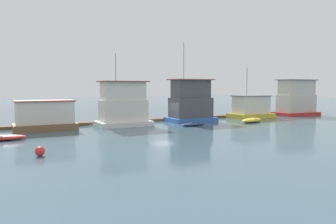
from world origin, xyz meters
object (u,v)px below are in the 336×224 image
object	(u,v)px
houseboat_white	(123,106)
dinghy_yellow	(252,120)
houseboat_brown	(45,116)
houseboat_blue	(191,102)
dinghy_navy	(193,124)
buoy_red	(40,151)
mooring_post_near_left	(126,115)
dinghy_red	(2,138)
houseboat_yellow	(251,108)
houseboat_red	(296,99)

from	to	relation	value
houseboat_white	dinghy_yellow	bearing A→B (deg)	-15.10
houseboat_brown	houseboat_blue	world-z (taller)	houseboat_blue
dinghy_navy	buoy_red	world-z (taller)	buoy_red
houseboat_blue	mooring_post_near_left	size ratio (longest dim) A/B	4.94
houseboat_brown	mooring_post_near_left	bearing A→B (deg)	10.15
houseboat_white	dinghy_red	xyz separation A→B (m)	(-12.23, -4.93, -2.01)
houseboat_blue	dinghy_red	bearing A→B (deg)	-165.75
houseboat_white	mooring_post_near_left	distance (m)	2.58
dinghy_red	mooring_post_near_left	xyz separation A→B (m)	(13.24, 6.94, 0.75)
dinghy_yellow	buoy_red	world-z (taller)	buoy_red
houseboat_yellow	houseboat_red	xyz separation A→B (m)	(9.45, 0.42, 1.08)
houseboat_blue	buoy_red	xyz separation A→B (m)	(-19.35, -13.15, -2.06)
houseboat_brown	houseboat_yellow	bearing A→B (deg)	-0.21
houseboat_blue	mooring_post_near_left	bearing A→B (deg)	169.41
houseboat_yellow	dinghy_yellow	bearing A→B (deg)	-130.92
mooring_post_near_left	houseboat_brown	bearing A→B (deg)	-169.85
houseboat_brown	houseboat_red	bearing A→B (deg)	0.51
mooring_post_near_left	buoy_red	xyz separation A→B (m)	(-11.23, -14.67, -0.67)
dinghy_navy	buoy_red	distance (m)	19.27
houseboat_blue	houseboat_yellow	world-z (taller)	houseboat_blue
dinghy_red	dinghy_navy	xyz separation A→B (m)	(19.07, 1.23, -0.05)
houseboat_yellow	dinghy_red	bearing A→B (deg)	-170.52
houseboat_white	houseboat_red	bearing A→B (deg)	1.38
houseboat_red	houseboat_brown	bearing A→B (deg)	-179.49
dinghy_navy	dinghy_yellow	world-z (taller)	dinghy_yellow
houseboat_red	houseboat_white	bearing A→B (deg)	-178.62
houseboat_brown	mooring_post_near_left	xyz separation A→B (m)	(9.23, 1.65, -0.44)
houseboat_red	houseboat_yellow	bearing A→B (deg)	-177.45
buoy_red	houseboat_white	bearing A→B (deg)	51.07
dinghy_yellow	mooring_post_near_left	bearing A→B (deg)	156.63
houseboat_red	dinghy_navy	size ratio (longest dim) A/B	2.04
mooring_post_near_left	houseboat_white	bearing A→B (deg)	-116.63
houseboat_blue	dinghy_yellow	xyz separation A→B (m)	(5.97, -4.57, -2.11)
mooring_post_near_left	buoy_red	size ratio (longest dim) A/B	3.19
houseboat_brown	dinghy_navy	size ratio (longest dim) A/B	1.81
houseboat_red	dinghy_yellow	bearing A→B (deg)	-160.20
buoy_red	dinghy_navy	bearing A→B (deg)	27.70
houseboat_red	dinghy_navy	bearing A→B (deg)	-168.46
houseboat_blue	mooring_post_near_left	distance (m)	8.38
houseboat_blue	buoy_red	size ratio (longest dim) A/B	15.75
mooring_post_near_left	dinghy_yellow	bearing A→B (deg)	-23.37
houseboat_brown	dinghy_yellow	size ratio (longest dim) A/B	1.46
dinghy_red	buoy_red	world-z (taller)	buoy_red
dinghy_red	houseboat_white	bearing A→B (deg)	21.95
houseboat_white	buoy_red	bearing A→B (deg)	-128.93
dinghy_red	dinghy_yellow	distance (m)	27.34
dinghy_yellow	houseboat_brown	bearing A→B (deg)	169.23
houseboat_red	dinghy_red	size ratio (longest dim) A/B	1.77
houseboat_white	dinghy_navy	distance (m)	8.04
houseboat_yellow	houseboat_red	size ratio (longest dim) A/B	1.03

